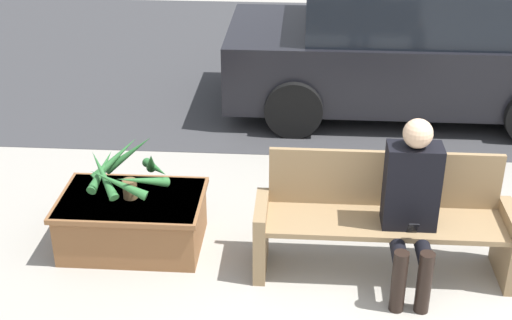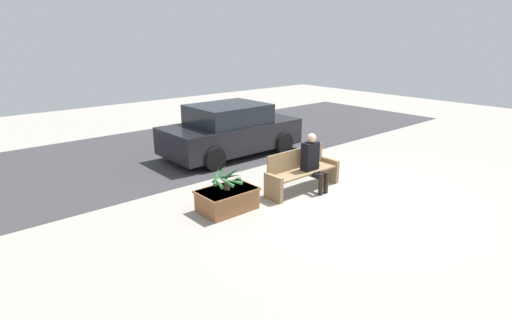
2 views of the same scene
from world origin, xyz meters
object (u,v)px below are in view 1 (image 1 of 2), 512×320
planter_box (133,219)px  potted_plant (127,170)px  parked_car (404,47)px  person_seated (412,200)px  bench (384,219)px

planter_box → potted_plant: bearing=156.5°
potted_plant → parked_car: bearing=51.5°
planter_box → parked_car: 3.93m
person_seated → potted_plant: 2.12m
parked_car → potted_plant: bearing=-128.5°
person_seated → potted_plant: (-2.09, 0.35, -0.03)m
bench → planter_box: bench is taller
bench → person_seated: person_seated is taller
bench → parked_car: bearing=81.3°
person_seated → planter_box: 2.16m
bench → person_seated: 0.36m
planter_box → parked_car: bearing=51.6°
potted_plant → parked_car: (2.43, 3.05, 0.05)m
potted_plant → parked_car: parked_car is taller
person_seated → bench: bearing=131.1°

